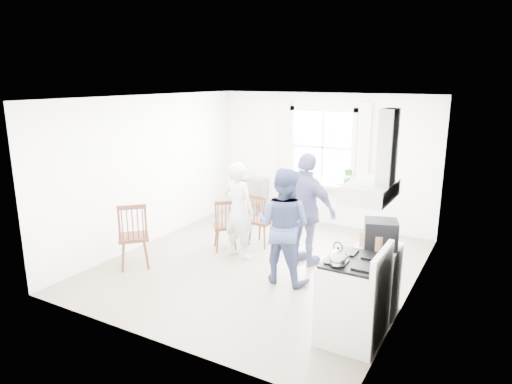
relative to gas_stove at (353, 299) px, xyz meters
name	(u,v)px	position (x,y,z in m)	size (l,w,h in m)	color
room_shell	(262,185)	(-1.91, 1.35, 0.82)	(4.62, 5.12, 2.64)	gray
window_assembly	(322,152)	(-1.91, 3.80, 0.98)	(1.88, 0.24, 1.70)	white
range_hood	(376,176)	(0.16, 0.00, 1.42)	(0.45, 0.76, 0.94)	silver
shelf_unit	(257,196)	(-3.31, 3.68, -0.08)	(0.40, 0.30, 0.80)	gray
gas_stove	(353,299)	(0.00, 0.00, 0.00)	(0.68, 0.76, 1.12)	white
kettle	(338,257)	(-0.12, -0.24, 0.56)	(0.19, 0.19, 0.27)	silver
low_cabinet	(376,280)	(0.07, 0.70, -0.03)	(0.50, 0.55, 0.90)	silver
stereo_stack	(381,234)	(0.10, 0.65, 0.59)	(0.46, 0.44, 0.34)	black
cardboard_box	(375,241)	(0.04, 0.59, 0.51)	(0.29, 0.21, 0.19)	#A77551
windsor_chair_a	(226,220)	(-2.71, 1.54, 0.07)	(0.53, 0.53, 0.91)	#442215
windsor_chair_b	(259,215)	(-2.34, 2.03, 0.09)	(0.44, 0.43, 0.95)	#442215
windsor_chair_c	(133,229)	(-3.52, 0.22, 0.16)	(0.62, 0.62, 1.06)	#442215
person_left	(239,210)	(-2.39, 1.44, 0.31)	(0.58, 0.58, 1.60)	silver
person_mid	(284,226)	(-1.36, 0.98, 0.36)	(0.82, 0.82, 1.68)	#3F4B75
person_right	(306,210)	(-1.33, 1.73, 0.40)	(1.04, 1.04, 1.77)	navy
potted_plant	(348,177)	(-1.34, 3.71, 0.55)	(0.20, 0.20, 0.36)	#2E6730
windsor_chair_d	(245,196)	(-3.23, 3.06, 0.08)	(0.53, 0.52, 0.93)	#442215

